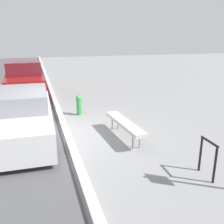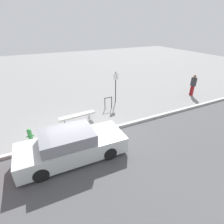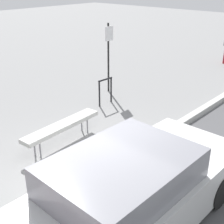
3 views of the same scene
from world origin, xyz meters
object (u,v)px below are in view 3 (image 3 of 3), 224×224
at_px(bench, 62,126).
at_px(sign_post, 109,52).
at_px(parked_car_near, 128,195).
at_px(bike_rack, 105,89).

xyz_separation_m(bench, sign_post, (3.41, 1.65, 0.93)).
bearing_deg(parked_car_near, sign_post, 46.53).
xyz_separation_m(bench, parked_car_near, (-1.05, -2.87, 0.17)).
height_order(bike_rack, sign_post, sign_post).
relative_size(bench, sign_post, 0.95).
xyz_separation_m(bike_rack, sign_post, (0.93, 0.72, 0.88)).
height_order(bench, bike_rack, bike_rack).
xyz_separation_m(sign_post, parked_car_near, (-4.46, -4.52, -0.76)).
distance_m(sign_post, parked_car_near, 6.39).
distance_m(bike_rack, sign_post, 1.47).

